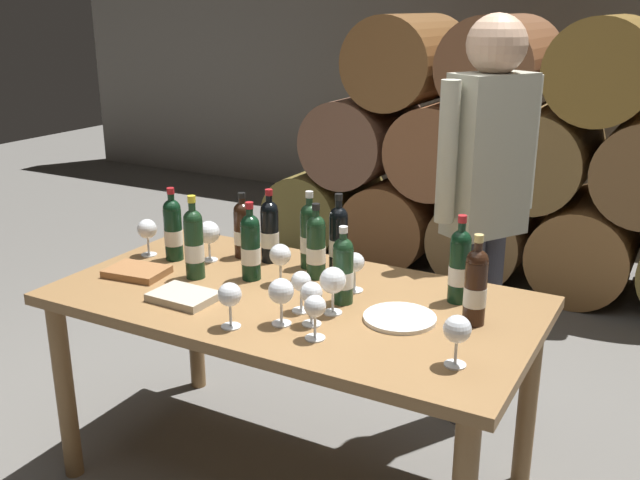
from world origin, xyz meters
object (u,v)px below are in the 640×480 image
object	(u,v)px
wine_glass_4	(209,233)
wine_glass_6	(333,281)
wine_bottle_5	(476,286)
tasting_notebook	(184,296)
wine_glass_8	(281,292)
wine_glass_9	(301,283)
wine_bottle_0	(243,229)
wine_bottle_1	(343,270)
wine_glass_10	(457,331)
wine_glass_0	(315,308)
wine_glass_1	(280,256)
wine_bottle_3	(251,246)
wine_bottle_8	(316,246)
wine_glass_3	(355,264)
wine_bottle_4	(459,265)
wine_bottle_9	(194,243)
wine_bottle_6	(173,229)
wine_bottle_10	(310,235)
wine_glass_5	(147,230)
wine_bottle_2	(270,231)
serving_plate	(400,318)
leather_ledger	(137,272)
wine_glass_2	(230,296)
sommelier_presenting	(486,188)
wine_glass_7	(311,295)
dining_table	(293,319)

from	to	relation	value
wine_glass_4	wine_glass_6	world-z (taller)	wine_glass_4
wine_bottle_5	tasting_notebook	bearing A→B (deg)	-162.53
wine_glass_8	wine_glass_9	xyz separation A→B (m)	(0.00, 0.12, -0.01)
wine_bottle_0	wine_bottle_1	world-z (taller)	wine_bottle_1
wine_glass_10	wine_bottle_5	bearing A→B (deg)	97.77
wine_bottle_1	wine_glass_8	distance (m)	0.27
wine_bottle_1	wine_bottle_5	world-z (taller)	wine_bottle_5
tasting_notebook	wine_glass_0	bearing A→B (deg)	-3.11
wine_glass_1	tasting_notebook	world-z (taller)	wine_glass_1
wine_bottle_3	wine_bottle_8	world-z (taller)	wine_bottle_3
wine_glass_1	wine_glass_3	xyz separation A→B (m)	(0.27, 0.07, -0.01)
wine_bottle_4	wine_bottle_9	world-z (taller)	wine_bottle_9
wine_glass_3	wine_glass_0	bearing A→B (deg)	-80.95
wine_glass_9	wine_bottle_5	bearing A→B (deg)	18.83
wine_glass_4	wine_glass_0	bearing A→B (deg)	-30.40
wine_bottle_6	wine_bottle_10	world-z (taller)	wine_bottle_10
wine_glass_4	wine_glass_9	size ratio (longest dim) A/B	1.15
wine_glass_5	wine_glass_10	bearing A→B (deg)	-12.52
wine_bottle_5	wine_bottle_4	bearing A→B (deg)	124.21
wine_bottle_2	serving_plate	world-z (taller)	wine_bottle_2
wine_glass_6	wine_glass_0	bearing A→B (deg)	-77.93
wine_bottle_4	wine_bottle_10	world-z (taller)	wine_bottle_4
wine_bottle_4	leather_ledger	distance (m)	1.21
serving_plate	wine_bottle_10	bearing A→B (deg)	149.71
wine_bottle_9	tasting_notebook	distance (m)	0.25
wine_bottle_1	wine_bottle_2	xyz separation A→B (m)	(-0.45, 0.24, 0.01)
wine_glass_0	wine_glass_2	bearing A→B (deg)	-168.57
wine_bottle_9	wine_bottle_8	bearing A→B (deg)	28.61
wine_glass_9	leather_ledger	bearing A→B (deg)	-179.55
wine_bottle_8	tasting_notebook	distance (m)	0.52
wine_bottle_5	wine_glass_2	xyz separation A→B (m)	(-0.67, -0.40, -0.02)
wine_bottle_8	wine_glass_6	world-z (taller)	wine_bottle_8
sommelier_presenting	wine_glass_7	bearing A→B (deg)	-106.84
wine_bottle_4	wine_bottle_5	bearing A→B (deg)	-55.79
wine_bottle_8	tasting_notebook	size ratio (longest dim) A/B	1.31
wine_bottle_8	wine_glass_3	world-z (taller)	wine_bottle_8
sommelier_presenting	dining_table	bearing A→B (deg)	-121.44
wine_glass_5	serving_plate	distance (m)	1.16
wine_bottle_5	wine_bottle_8	distance (m)	0.66
wine_glass_1	serving_plate	distance (m)	0.53
wine_bottle_0	wine_glass_6	xyz separation A→B (m)	(0.58, -0.33, -0.00)
wine_glass_8	wine_glass_5	bearing A→B (deg)	159.38
wine_glass_5	wine_glass_6	xyz separation A→B (m)	(0.94, -0.16, 0.01)
wine_glass_0	wine_bottle_8	bearing A→B (deg)	118.63
wine_glass_1	wine_glass_8	size ratio (longest dim) A/B	0.98
wine_bottle_5	wine_bottle_9	size ratio (longest dim) A/B	0.95
wine_bottle_0	wine_bottle_4	xyz separation A→B (m)	(0.92, -0.03, 0.02)
wine_glass_5	tasting_notebook	bearing A→B (deg)	-35.63
wine_glass_6	sommelier_presenting	bearing A→B (deg)	72.12
wine_bottle_3	wine_bottle_5	distance (m)	0.85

